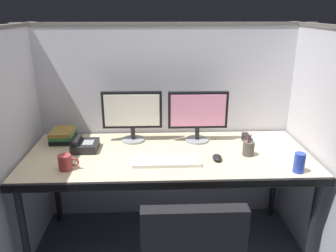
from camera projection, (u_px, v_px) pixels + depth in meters
cubicle_partition_rear at (166, 125)px, 2.64m from camera, size 2.21×0.06×1.57m
cubicle_partition_left at (12, 156)px, 2.09m from camera, size 0.06×1.41×1.57m
cubicle_partition_right at (321, 150)px, 2.17m from camera, size 0.06×1.41×1.57m
desk at (168, 161)px, 2.24m from camera, size 1.90×0.80×0.74m
monitor_left at (132, 113)px, 2.38m from camera, size 0.43×0.17×0.37m
monitor_right at (198, 113)px, 2.38m from camera, size 0.43×0.17×0.37m
keyboard_main at (167, 161)px, 2.10m from camera, size 0.43×0.15×0.02m
computer_mouse at (217, 158)px, 2.14m from camera, size 0.06×0.10×0.04m
book_stack at (63, 135)px, 2.43m from camera, size 0.15×0.22×0.09m
pen_cup at (248, 148)px, 2.20m from camera, size 0.08×0.08×0.15m
red_stapler at (247, 139)px, 2.41m from camera, size 0.04×0.15×0.06m
soda_can at (299, 162)px, 1.97m from camera, size 0.07×0.07×0.12m
desk_phone at (84, 145)px, 2.29m from camera, size 0.17×0.19×0.09m
coffee_mug at (65, 162)px, 2.00m from camera, size 0.13×0.08×0.09m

